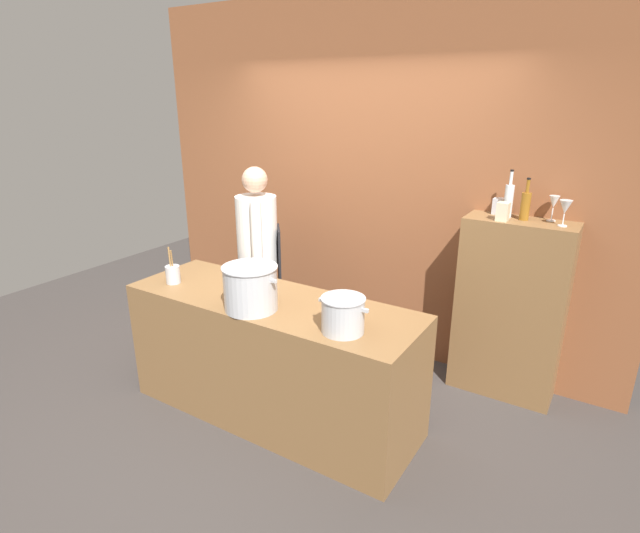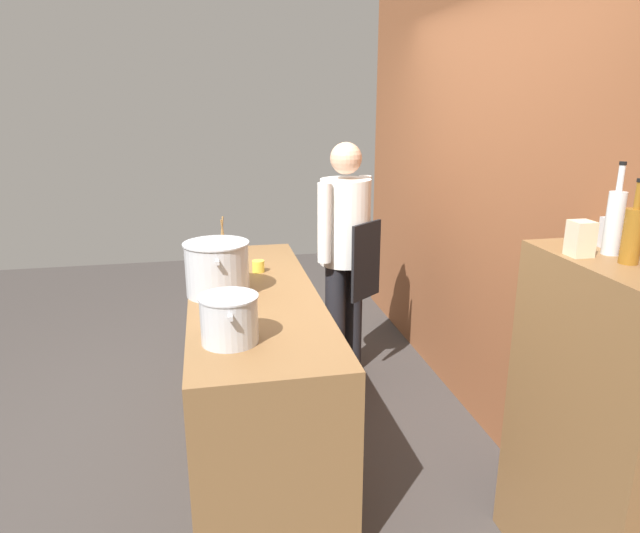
{
  "view_description": "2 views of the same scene",
  "coord_description": "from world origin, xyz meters",
  "px_view_note": "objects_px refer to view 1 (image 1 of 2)",
  "views": [
    {
      "loc": [
        1.94,
        -2.46,
        2.23
      ],
      "look_at": [
        0.22,
        0.29,
        1.09
      ],
      "focal_mm": 28.08,
      "sensor_mm": 36.0,
      "label": 1
    },
    {
      "loc": [
        2.97,
        -0.22,
        1.92
      ],
      "look_at": [
        0.1,
        0.36,
        1.06
      ],
      "focal_mm": 31.74,
      "sensor_mm": 36.0,
      "label": 2
    }
  ],
  "objects_px": {
    "wine_bottle_clear": "(509,200)",
    "wine_glass_short": "(565,208)",
    "chef": "(258,249)",
    "stockpot_small": "(343,315)",
    "butter_jar": "(234,281)",
    "wine_bottle_amber": "(525,205)",
    "stockpot_large": "(251,288)",
    "spice_tin_silver": "(498,206)",
    "utensil_crock": "(173,274)",
    "wine_glass_wide": "(554,203)",
    "spice_tin_cream": "(503,212)"
  },
  "relations": [
    {
      "from": "stockpot_large",
      "to": "stockpot_small",
      "type": "bearing_deg",
      "value": 2.83
    },
    {
      "from": "wine_bottle_clear",
      "to": "spice_tin_silver",
      "type": "bearing_deg",
      "value": 140.56
    },
    {
      "from": "utensil_crock",
      "to": "wine_bottle_clear",
      "type": "bearing_deg",
      "value": 34.11
    },
    {
      "from": "butter_jar",
      "to": "wine_bottle_amber",
      "type": "xyz_separation_m",
      "value": [
        1.71,
        1.14,
        0.54
      ]
    },
    {
      "from": "stockpot_small",
      "to": "wine_glass_short",
      "type": "relative_size",
      "value": 1.83
    },
    {
      "from": "chef",
      "to": "utensil_crock",
      "type": "height_order",
      "value": "chef"
    },
    {
      "from": "utensil_crock",
      "to": "wine_bottle_clear",
      "type": "relative_size",
      "value": 0.8
    },
    {
      "from": "chef",
      "to": "stockpot_small",
      "type": "relative_size",
      "value": 5.14
    },
    {
      "from": "wine_bottle_amber",
      "to": "stockpot_large",
      "type": "bearing_deg",
      "value": -133.8
    },
    {
      "from": "wine_bottle_clear",
      "to": "wine_glass_short",
      "type": "relative_size",
      "value": 1.92
    },
    {
      "from": "butter_jar",
      "to": "wine_bottle_clear",
      "type": "relative_size",
      "value": 0.22
    },
    {
      "from": "wine_bottle_clear",
      "to": "spice_tin_silver",
      "type": "relative_size",
      "value": 2.88
    },
    {
      "from": "utensil_crock",
      "to": "wine_glass_wide",
      "type": "distance_m",
      "value": 2.74
    },
    {
      "from": "spice_tin_cream",
      "to": "stockpot_large",
      "type": "bearing_deg",
      "value": -133.35
    },
    {
      "from": "butter_jar",
      "to": "wine_bottle_amber",
      "type": "height_order",
      "value": "wine_bottle_amber"
    },
    {
      "from": "wine_glass_wide",
      "to": "utensil_crock",
      "type": "bearing_deg",
      "value": -148.43
    },
    {
      "from": "wine_glass_short",
      "to": "wine_bottle_clear",
      "type": "bearing_deg",
      "value": 170.19
    },
    {
      "from": "wine_bottle_clear",
      "to": "stockpot_large",
      "type": "bearing_deg",
      "value": -130.73
    },
    {
      "from": "stockpot_large",
      "to": "butter_jar",
      "type": "distance_m",
      "value": 0.46
    },
    {
      "from": "spice_tin_cream",
      "to": "utensil_crock",
      "type": "bearing_deg",
      "value": -148.43
    },
    {
      "from": "chef",
      "to": "stockpot_large",
      "type": "distance_m",
      "value": 1.09
    },
    {
      "from": "stockpot_large",
      "to": "wine_bottle_clear",
      "type": "height_order",
      "value": "wine_bottle_clear"
    },
    {
      "from": "stockpot_small",
      "to": "wine_glass_wide",
      "type": "xyz_separation_m",
      "value": [
        0.85,
        1.44,
        0.49
      ]
    },
    {
      "from": "wine_glass_short",
      "to": "spice_tin_cream",
      "type": "relative_size",
      "value": 1.36
    },
    {
      "from": "wine_glass_wide",
      "to": "spice_tin_cream",
      "type": "height_order",
      "value": "wine_glass_wide"
    },
    {
      "from": "stockpot_large",
      "to": "spice_tin_silver",
      "type": "distance_m",
      "value": 1.91
    },
    {
      "from": "stockpot_small",
      "to": "utensil_crock",
      "type": "relative_size",
      "value": 1.19
    },
    {
      "from": "butter_jar",
      "to": "wine_glass_short",
      "type": "distance_m",
      "value": 2.32
    },
    {
      "from": "stockpot_small",
      "to": "butter_jar",
      "type": "distance_m",
      "value": 1.05
    },
    {
      "from": "butter_jar",
      "to": "wine_glass_short",
      "type": "xyz_separation_m",
      "value": [
        1.97,
        1.1,
        0.56
      ]
    },
    {
      "from": "utensil_crock",
      "to": "wine_bottle_amber",
      "type": "relative_size",
      "value": 0.92
    },
    {
      "from": "wine_bottle_clear",
      "to": "spice_tin_cream",
      "type": "height_order",
      "value": "wine_bottle_clear"
    },
    {
      "from": "utensil_crock",
      "to": "spice_tin_cream",
      "type": "xyz_separation_m",
      "value": [
        2.0,
        1.23,
        0.47
      ]
    },
    {
      "from": "stockpot_large",
      "to": "wine_glass_short",
      "type": "bearing_deg",
      "value": 40.23
    },
    {
      "from": "stockpot_small",
      "to": "utensil_crock",
      "type": "distance_m",
      "value": 1.44
    },
    {
      "from": "wine_glass_wide",
      "to": "butter_jar",
      "type": "bearing_deg",
      "value": -147.11
    },
    {
      "from": "spice_tin_silver",
      "to": "utensil_crock",
      "type": "bearing_deg",
      "value": -143.51
    },
    {
      "from": "utensil_crock",
      "to": "wine_glass_wide",
      "type": "relative_size",
      "value": 1.53
    },
    {
      "from": "stockpot_large",
      "to": "wine_glass_wide",
      "type": "distance_m",
      "value": 2.15
    },
    {
      "from": "butter_jar",
      "to": "wine_glass_short",
      "type": "height_order",
      "value": "wine_glass_short"
    },
    {
      "from": "wine_bottle_amber",
      "to": "spice_tin_cream",
      "type": "relative_size",
      "value": 2.28
    },
    {
      "from": "wine_bottle_clear",
      "to": "spice_tin_cream",
      "type": "bearing_deg",
      "value": -91.13
    },
    {
      "from": "utensil_crock",
      "to": "wine_bottle_amber",
      "type": "xyz_separation_m",
      "value": [
        2.12,
        1.34,
        0.51
      ]
    },
    {
      "from": "spice_tin_cream",
      "to": "wine_bottle_amber",
      "type": "bearing_deg",
      "value": 41.23
    },
    {
      "from": "butter_jar",
      "to": "wine_glass_short",
      "type": "bearing_deg",
      "value": 29.16
    },
    {
      "from": "chef",
      "to": "spice_tin_cream",
      "type": "xyz_separation_m",
      "value": [
        1.86,
        0.41,
        0.47
      ]
    },
    {
      "from": "stockpot_small",
      "to": "wine_bottle_clear",
      "type": "bearing_deg",
      "value": 68.0
    },
    {
      "from": "chef",
      "to": "stockpot_large",
      "type": "height_order",
      "value": "chef"
    },
    {
      "from": "butter_jar",
      "to": "wine_bottle_clear",
      "type": "bearing_deg",
      "value": 36.2
    },
    {
      "from": "wine_glass_short",
      "to": "spice_tin_cream",
      "type": "xyz_separation_m",
      "value": [
        -0.38,
        -0.06,
        -0.06
      ]
    }
  ]
}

